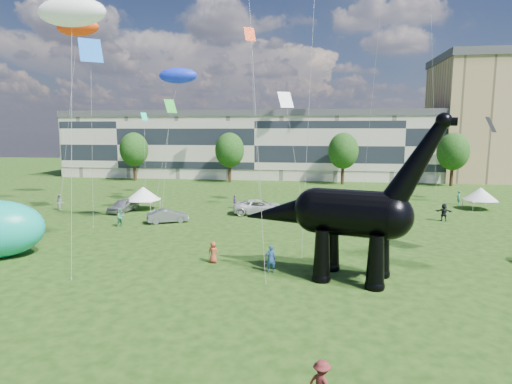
# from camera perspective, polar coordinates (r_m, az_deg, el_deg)

# --- Properties ---
(ground) EXTENTS (220.00, 220.00, 0.00)m
(ground) POSITION_cam_1_polar(r_m,az_deg,el_deg) (24.49, -0.53, -14.47)
(ground) COLOR #16330C
(ground) RESTS_ON ground
(terrace_row) EXTENTS (78.00, 11.00, 12.00)m
(terrace_row) POSITION_cam_1_polar(r_m,az_deg,el_deg) (85.15, 0.32, 6.02)
(terrace_row) COLOR beige
(terrace_row) RESTS_ON ground
(tree_far_left) EXTENTS (5.20, 5.20, 9.44)m
(tree_far_left) POSITION_cam_1_polar(r_m,az_deg,el_deg) (82.43, -15.97, 5.82)
(tree_far_left) COLOR #382314
(tree_far_left) RESTS_ON ground
(tree_mid_left) EXTENTS (5.20, 5.20, 9.44)m
(tree_mid_left) POSITION_cam_1_polar(r_m,az_deg,el_deg) (76.93, -3.55, 5.97)
(tree_mid_left) COLOR #382314
(tree_mid_left) RESTS_ON ground
(tree_mid_right) EXTENTS (5.20, 5.20, 9.44)m
(tree_mid_right) POSITION_cam_1_polar(r_m,az_deg,el_deg) (75.53, 11.57, 5.77)
(tree_mid_right) COLOR #382314
(tree_mid_right) RESTS_ON ground
(tree_far_right) EXTENTS (5.20, 5.20, 9.44)m
(tree_far_right) POSITION_cam_1_polar(r_m,az_deg,el_deg) (78.71, 24.82, 5.27)
(tree_far_right) COLOR #382314
(tree_far_right) RESTS_ON ground
(dinosaur_sculpture) EXTENTS (13.21, 5.62, 10.85)m
(dinosaur_sculpture) POSITION_cam_1_polar(r_m,az_deg,el_deg) (27.72, 11.68, -3.06)
(dinosaur_sculpture) COLOR black
(dinosaur_sculpture) RESTS_ON ground
(car_silver) EXTENTS (2.49, 4.75, 1.54)m
(car_silver) POSITION_cam_1_polar(r_m,az_deg,el_deg) (51.74, -17.29, -1.73)
(car_silver) COLOR silver
(car_silver) RESTS_ON ground
(car_grey) EXTENTS (4.39, 3.15, 1.38)m
(car_grey) POSITION_cam_1_polar(r_m,az_deg,el_deg) (44.80, -11.68, -3.15)
(car_grey) COLOR slate
(car_grey) RESTS_ON ground
(car_white) EXTENTS (6.27, 3.48, 1.66)m
(car_white) POSITION_cam_1_polar(r_m,az_deg,el_deg) (48.12, 0.50, -2.01)
(car_white) COLOR silver
(car_white) RESTS_ON ground
(car_dark) EXTENTS (2.19, 4.88, 1.39)m
(car_dark) POSITION_cam_1_polar(r_m,az_deg,el_deg) (48.80, 11.77, -2.20)
(car_dark) COLOR #595960
(car_dark) RESTS_ON ground
(gazebo_near) EXTENTS (4.19, 4.19, 2.61)m
(gazebo_near) POSITION_cam_1_polar(r_m,az_deg,el_deg) (48.31, 16.36, -1.11)
(gazebo_near) COLOR silver
(gazebo_near) RESTS_ON ground
(gazebo_far) EXTENTS (4.13, 4.13, 2.65)m
(gazebo_far) POSITION_cam_1_polar(r_m,az_deg,el_deg) (57.49, 27.74, -0.23)
(gazebo_far) COLOR silver
(gazebo_far) RESTS_ON ground
(gazebo_left) EXTENTS (4.07, 4.07, 2.77)m
(gazebo_left) POSITION_cam_1_polar(r_m,az_deg,el_deg) (52.43, -14.80, -0.19)
(gazebo_left) COLOR white
(gazebo_left) RESTS_ON ground
(visitors) EXTENTS (48.84, 43.87, 1.89)m
(visitors) POSITION_cam_1_polar(r_m,az_deg,el_deg) (39.36, -1.91, -4.27)
(visitors) COLOR #264D8D
(visitors) RESTS_ON ground
(kites) EXTENTS (54.37, 48.75, 29.62)m
(kites) POSITION_cam_1_polar(r_m,az_deg,el_deg) (46.01, -18.61, 19.87)
(kites) COLOR red
(kites) RESTS_ON ground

